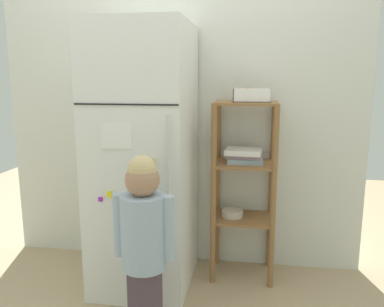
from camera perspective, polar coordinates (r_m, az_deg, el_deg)
ground_plane at (r=2.74m, az=-3.23°, el=-18.21°), size 6.00×6.00×0.00m
kitchen_wall_back at (r=2.78m, az=-1.78°, el=5.72°), size 2.55×0.03×2.16m
refrigerator at (r=2.50m, az=-6.97°, el=-0.74°), size 0.59×0.71×1.66m
child_standing at (r=1.99m, az=-7.04°, el=-11.14°), size 0.31×0.23×0.97m
pantry_shelf_unit at (r=2.61m, az=7.49°, el=-3.01°), size 0.41×0.32×1.18m
fruit_bin at (r=2.52m, az=8.62°, el=8.33°), size 0.23×0.15×0.09m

